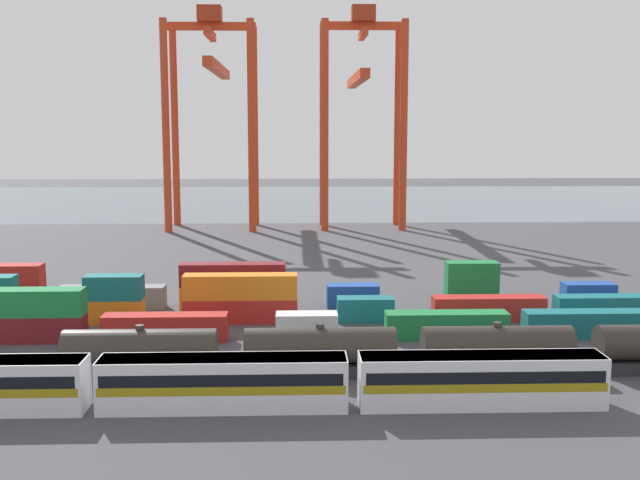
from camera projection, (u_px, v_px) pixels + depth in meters
The scene contains 26 objects.
ground_plane at pixel (295, 266), 115.44m from camera, with size 420.00×420.00×0.00m, color #424247.
harbour_water at pixel (295, 201), 222.74m from camera, with size 400.00×110.00×0.01m, color slate.
passenger_train at pixel (223, 381), 55.84m from camera, with size 56.41×3.14×3.90m.
freight_tank_row at pixel (409, 350), 63.69m from camera, with size 57.26×2.99×4.45m.
shipping_container_0 at pixel (22, 329), 73.77m from camera, with size 12.10×2.44×2.60m, color maroon.
shipping_container_1 at pixel (21, 302), 73.40m from camera, with size 12.10×2.44×2.60m, color #197538.
shipping_container_2 at pixel (165, 327), 74.22m from camera, with size 12.10×2.44×2.60m, color #AD211C.
shipping_container_3 at pixel (307, 326), 74.68m from camera, with size 6.04×2.44×2.60m, color silver.
shipping_container_4 at pixel (446, 325), 75.13m from camera, with size 12.10×2.44×2.60m, color #197538.
shipping_container_5 at pixel (584, 324), 75.58m from camera, with size 12.10×2.44×2.60m, color #146066.
shipping_container_10 at pixel (115, 311), 80.84m from camera, with size 6.04×2.44×2.60m, color orange.
shipping_container_11 at pixel (114, 287), 80.47m from camera, with size 6.04×2.44×2.60m, color #146066.
shipping_container_12 at pixel (241, 310), 81.28m from camera, with size 12.10×2.44×2.60m, color #AD211C.
shipping_container_13 at pixel (240, 286), 80.91m from camera, with size 12.10×2.44×2.60m, color orange.
shipping_container_14 at pixel (365, 309), 81.71m from camera, with size 6.04×2.44×2.60m, color #146066.
shipping_container_15 at pixel (488, 308), 82.15m from camera, with size 12.10×2.44×2.60m, color #AD211C.
shipping_container_16 at pixel (610, 307), 82.59m from camera, with size 12.10×2.44×2.60m, color #146066.
shipping_container_20 at pixel (112, 297), 87.61m from camera, with size 12.10×2.44×2.60m, color slate.
shipping_container_21 at pixel (233, 296), 88.06m from camera, with size 12.10×2.44×2.60m, color orange.
shipping_container_22 at pixel (233, 274), 87.69m from camera, with size 12.10×2.44×2.60m, color maroon.
shipping_container_23 at pixel (353, 296), 88.51m from camera, with size 6.04×2.44×2.60m, color #1C4299.
shipping_container_24 at pixel (471, 295), 88.97m from camera, with size 6.04×2.44×2.60m, color #197538.
shipping_container_25 at pixel (472, 273), 88.60m from camera, with size 6.04×2.44×2.60m, color #197538.
shipping_container_26 at pixel (588, 294), 89.42m from camera, with size 6.04×2.44×2.60m, color #1C4299.
gantry_crane_west at pixel (213, 93), 159.31m from camera, with size 18.58×41.37×45.26m.
gantry_crane_central at pixel (361, 96), 160.14m from camera, with size 17.57×38.79×45.49m.
Camera 1 is at (0.04, -73.76, 20.35)m, focal length 42.70 mm.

